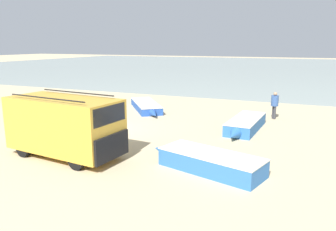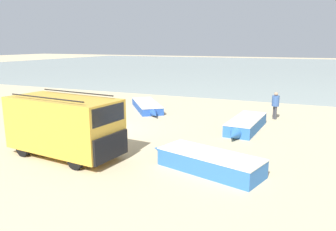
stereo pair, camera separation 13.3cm
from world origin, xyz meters
name	(u,v)px [view 1 (the left image)]	position (x,y,z in m)	size (l,w,h in m)	color
ground_plane	(100,130)	(0.00, 0.00, 0.00)	(200.00, 200.00, 0.00)	tan
sea_water	(254,67)	(0.00, 52.00, 0.00)	(120.00, 80.00, 0.01)	#99A89E
parked_van	(65,125)	(1.11, -3.87, 1.29)	(4.88, 2.48, 2.50)	gold
fishing_rowboat_0	(245,125)	(6.97, 2.95, 0.31)	(1.58, 4.80, 0.62)	#2D66AD
fishing_rowboat_1	(146,106)	(-0.17, 5.76, 0.25)	(4.06, 4.90, 0.50)	#234CA3
fishing_rowboat_2	(207,161)	(6.70, -3.08, 0.33)	(4.63, 2.40, 0.66)	#2D66AD
fisherman_0	(275,103)	(8.09, 6.31, 0.97)	(0.43, 0.43, 1.62)	#38383D
fisherman_1	(15,108)	(-4.45, -1.21, 1.08)	(0.48, 0.48, 1.81)	navy
fisherman_2	(48,106)	(-3.14, -0.18, 1.07)	(0.47, 0.47, 1.79)	#38383D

